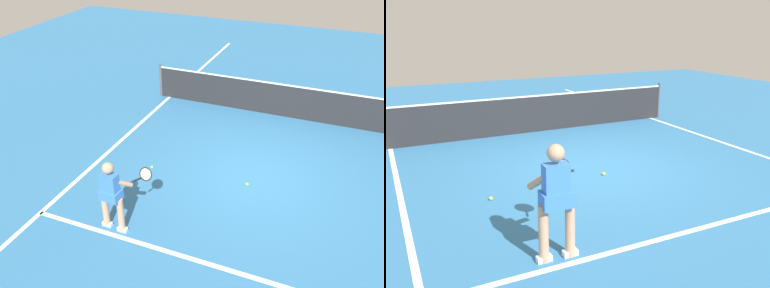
# 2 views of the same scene
# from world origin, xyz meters

# --- Properties ---
(ground_plane) EXTENTS (28.49, 28.49, 0.00)m
(ground_plane) POSITION_xyz_m (0.00, 0.00, 0.00)
(ground_plane) COLOR teal
(service_line_marking) EXTENTS (7.62, 0.10, 0.01)m
(service_line_marking) POSITION_xyz_m (0.00, -2.98, 0.00)
(service_line_marking) COLOR white
(service_line_marking) RESTS_ON ground
(sideline_left_marking) EXTENTS (0.10, 19.92, 0.01)m
(sideline_left_marking) POSITION_xyz_m (-3.81, 0.00, 0.00)
(sideline_left_marking) COLOR white
(sideline_left_marking) RESTS_ON ground
(court_net) EXTENTS (8.30, 0.08, 1.11)m
(court_net) POSITION_xyz_m (0.00, 3.45, 0.52)
(court_net) COLOR #4C4C51
(court_net) RESTS_ON ground
(tennis_player) EXTENTS (0.81, 0.92, 1.55)m
(tennis_player) POSITION_xyz_m (-2.11, -2.76, 0.85)
(tennis_player) COLOR tan
(tennis_player) RESTS_ON ground
(tennis_ball_near) EXTENTS (0.07, 0.07, 0.07)m
(tennis_ball_near) POSITION_xyz_m (-0.07, -0.40, 0.03)
(tennis_ball_near) COLOR #D1E533
(tennis_ball_near) RESTS_ON ground
(tennis_ball_mid) EXTENTS (0.07, 0.07, 0.07)m
(tennis_ball_mid) POSITION_xyz_m (-2.41, -0.59, 0.03)
(tennis_ball_mid) COLOR #D1E533
(tennis_ball_mid) RESTS_ON ground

